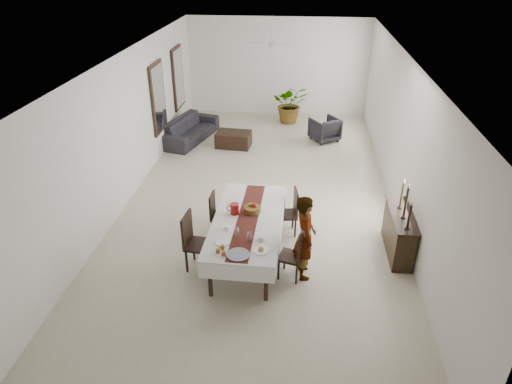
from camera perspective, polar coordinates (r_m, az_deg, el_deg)
name	(u,v)px	position (r m, az deg, el deg)	size (l,w,h in m)	color
floor	(261,196)	(10.69, 0.60, -0.51)	(6.00, 12.00, 0.00)	beige
ceiling	(262,57)	(9.56, 0.70, 16.52)	(6.00, 12.00, 0.02)	white
wall_back	(278,67)	(15.75, 2.73, 15.32)	(6.00, 0.02, 3.20)	white
wall_front	(207,341)	(4.95, -6.11, -18.08)	(6.00, 0.02, 3.20)	white
wall_left	(128,127)	(10.69, -15.74, 7.84)	(0.02, 12.00, 3.20)	white
wall_right	(402,137)	(10.21, 17.78, 6.56)	(0.02, 12.00, 3.20)	white
dining_table_top	(248,221)	(8.31, -1.05, -3.63)	(1.05, 2.53, 0.05)	black
table_leg_fl	(210,278)	(7.65, -5.77, -10.65)	(0.07, 0.07, 0.74)	black
table_leg_fr	(266,282)	(7.53, 1.27, -11.24)	(0.07, 0.07, 0.74)	black
table_leg_bl	(234,205)	(9.59, -2.80, -1.66)	(0.07, 0.07, 0.74)	black
table_leg_br	(278,208)	(9.50, 2.73, -1.99)	(0.07, 0.07, 0.74)	black
tablecloth_top	(248,219)	(8.29, -1.05, -3.44)	(1.24, 2.72, 0.01)	silver
tablecloth_drape_left	(215,224)	(8.47, -5.19, -4.04)	(0.01, 2.72, 0.32)	white
tablecloth_drape_right	(281,229)	(8.32, 3.17, -4.60)	(0.01, 2.72, 0.32)	silver
tablecloth_drape_near	(236,273)	(7.29, -2.51, -10.06)	(1.24, 0.01, 0.32)	white
tablecloth_drape_far	(257,192)	(9.53, 0.06, 0.05)	(1.24, 0.01, 0.32)	white
table_runner	(248,219)	(8.29, -1.05, -3.39)	(0.37, 2.63, 0.00)	maroon
red_pitcher	(235,209)	(8.40, -2.69, -2.11)	(0.16, 0.16, 0.21)	#970D0B
pitcher_handle	(230,209)	(8.42, -3.29, -2.07)	(0.13, 0.13, 0.02)	maroon
wine_glass_near	(249,236)	(7.66, -0.82, -5.58)	(0.07, 0.07, 0.18)	silver
wine_glass_mid	(237,232)	(7.77, -2.41, -5.03)	(0.07, 0.07, 0.18)	white
teacup_right	(261,238)	(7.71, 0.64, -5.82)	(0.09, 0.09, 0.06)	silver
saucer_right	(261,240)	(7.73, 0.64, -5.97)	(0.16, 0.16, 0.01)	silver
teacup_left	(227,227)	(8.01, -3.66, -4.45)	(0.09, 0.09, 0.06)	white
saucer_left	(227,229)	(8.03, -3.66, -4.60)	(0.16, 0.16, 0.01)	white
plate_near_right	(261,251)	(7.47, 0.61, -7.34)	(0.25, 0.25, 0.02)	white
bread_near_right	(261,249)	(7.45, 0.61, -7.16)	(0.09, 0.09, 0.09)	tan
plate_near_left	(222,242)	(7.68, -4.21, -6.29)	(0.25, 0.25, 0.02)	silver
plate_far_left	(234,202)	(8.82, -2.71, -1.24)	(0.25, 0.25, 0.02)	silver
serving_tray	(238,255)	(7.38, -2.23, -7.84)	(0.38, 0.38, 0.02)	#424348
jam_jar_a	(224,253)	(7.37, -4.07, -7.66)	(0.07, 0.07, 0.08)	#9A4016
jam_jar_b	(218,251)	(7.44, -4.79, -7.31)	(0.07, 0.07, 0.08)	brown
jam_jar_c	(222,247)	(7.51, -4.23, -6.88)	(0.07, 0.07, 0.08)	#8E5E14
fruit_basket	(252,209)	(8.48, -0.46, -2.19)	(0.32, 0.32, 0.11)	brown
fruit_red	(254,205)	(8.45, -0.23, -1.67)	(0.09, 0.09, 0.09)	#A51510
fruit_green	(250,205)	(8.47, -0.72, -1.61)	(0.08, 0.08, 0.08)	#587824
chair_right_near_seat	(291,257)	(8.02, 4.38, -8.07)	(0.40, 0.40, 0.05)	black
chair_right_near_leg_fl	(296,275)	(7.99, 5.09, -10.24)	(0.04, 0.04, 0.39)	black
chair_right_near_leg_fr	(302,264)	(8.24, 5.77, -8.91)	(0.04, 0.04, 0.39)	black
chair_right_near_leg_bl	(279,270)	(8.06, 2.84, -9.73)	(0.04, 0.04, 0.39)	black
chair_right_near_leg_br	(285,260)	(8.31, 3.60, -8.43)	(0.04, 0.04, 0.39)	black
chair_right_near_back	(302,246)	(7.82, 5.73, -6.75)	(0.40, 0.04, 0.51)	black
chair_right_far_seat	(286,215)	(9.16, 3.78, -2.83)	(0.41, 0.41, 0.05)	black
chair_right_far_leg_fl	(295,228)	(9.16, 4.92, -4.54)	(0.04, 0.04, 0.41)	black
chair_right_far_leg_fr	(293,219)	(9.44, 4.62, -3.43)	(0.04, 0.04, 0.41)	black
chair_right_far_leg_bl	(279,229)	(9.12, 2.83, -4.63)	(0.04, 0.04, 0.41)	black
chair_right_far_leg_br	(277,220)	(9.40, 2.59, -3.52)	(0.04, 0.04, 0.41)	black
chair_right_far_back	(296,202)	(9.05, 5.01, -1.26)	(0.41, 0.04, 0.52)	black
chair_left_near_seat	(199,245)	(8.23, -7.10, -6.59)	(0.46, 0.46, 0.05)	black
chair_left_near_leg_fl	(194,249)	(8.58, -7.80, -7.10)	(0.05, 0.05, 0.46)	black
chair_left_near_leg_fr	(187,261)	(8.29, -8.67, -8.57)	(0.05, 0.05, 0.46)	black
chair_left_near_leg_bl	(213,252)	(8.47, -5.37, -7.46)	(0.05, 0.05, 0.46)	black
chair_left_near_leg_br	(207,264)	(8.18, -6.16, -8.96)	(0.05, 0.05, 0.46)	black
chair_left_near_back	(187,229)	(8.12, -8.64, -4.56)	(0.46, 0.04, 0.59)	black
chair_left_far_seat	(221,217)	(9.13, -4.34, -3.14)	(0.39, 0.39, 0.04)	black
chair_left_far_leg_fl	(216,221)	(9.41, -5.03, -3.67)	(0.04, 0.04, 0.38)	black
chair_left_far_leg_fr	(212,230)	(9.15, -5.49, -4.71)	(0.04, 0.04, 0.38)	black
chair_left_far_leg_bl	(231,223)	(9.34, -3.13, -3.84)	(0.04, 0.04, 0.38)	black
chair_left_far_leg_br	(228,231)	(9.08, -3.54, -4.90)	(0.04, 0.04, 0.38)	black
chair_left_far_back	(212,205)	(9.03, -5.49, -1.62)	(0.39, 0.04, 0.49)	black
woman	(305,237)	(7.87, 6.13, -5.64)	(0.57, 0.38, 1.58)	gray
sideboard_body	(398,234)	(9.01, 17.38, -4.99)	(0.36, 1.35, 0.81)	black
sideboard_top	(402,215)	(8.80, 17.77, -2.71)	(0.40, 1.41, 0.03)	black
candlestick_near_base	(407,228)	(8.37, 18.37, -4.29)	(0.09, 0.09, 0.03)	black
candlestick_near_shaft	(409,216)	(8.25, 18.62, -2.90)	(0.05, 0.05, 0.45)	black
candlestick_near_candle	(412,203)	(8.12, 18.90, -1.32)	(0.03, 0.03, 0.07)	beige
candlestick_mid_base	(403,217)	(8.67, 17.95, -3.01)	(0.09, 0.09, 0.03)	black
candlestick_mid_shaft	(406,202)	(8.52, 18.25, -1.25)	(0.05, 0.05, 0.59)	black
candlestick_mid_candle	(409,186)	(8.37, 18.58, 0.70)	(0.03, 0.03, 0.07)	beige
candlestick_far_base	(400,207)	(8.97, 17.55, -1.82)	(0.09, 0.09, 0.03)	black
candlestick_far_shaft	(402,195)	(8.85, 17.79, -0.35)	(0.05, 0.05, 0.50)	black
candlestick_far_candle	(404,181)	(8.72, 18.06, 1.28)	(0.03, 0.03, 0.07)	white
sofa	(190,129)	(13.90, -8.27, 7.77)	(2.26, 0.88, 0.66)	#27252A
armchair	(325,129)	(13.87, 8.57, 7.77)	(0.74, 0.76, 0.69)	#27252A
coffee_table	(233,139)	(13.33, -2.83, 6.59)	(0.97, 0.65, 0.43)	black
potted_plant	(290,104)	(15.18, 4.33, 10.94)	(1.13, 0.98, 1.25)	#285A24
mirror_frame_near	(158,98)	(12.64, -12.15, 11.41)	(0.06, 1.05, 1.85)	black
mirror_glass_near	(159,98)	(12.63, -12.00, 11.41)	(0.01, 0.90, 1.70)	white
mirror_frame_far	(178,78)	(14.58, -9.74, 13.88)	(0.06, 1.05, 1.85)	black
mirror_glass_far	(179,78)	(14.57, -9.60, 13.88)	(0.01, 0.90, 1.70)	white
fan_rod	(272,36)	(12.51, 2.02, 18.90)	(0.04, 0.04, 0.20)	silver
fan_hub	(272,44)	(12.55, 2.01, 18.00)	(0.16, 0.16, 0.08)	silver
fan_blade_n	(273,42)	(12.89, 2.13, 18.28)	(0.10, 0.55, 0.01)	silver
fan_blade_s	(271,47)	(12.21, 1.89, 17.71)	(0.10, 0.55, 0.01)	silver
fan_blade_e	(285,44)	(12.53, 3.69, 17.95)	(0.55, 0.10, 0.01)	silver
fan_blade_w	(259,44)	(12.58, 0.34, 18.04)	(0.55, 0.10, 0.01)	white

